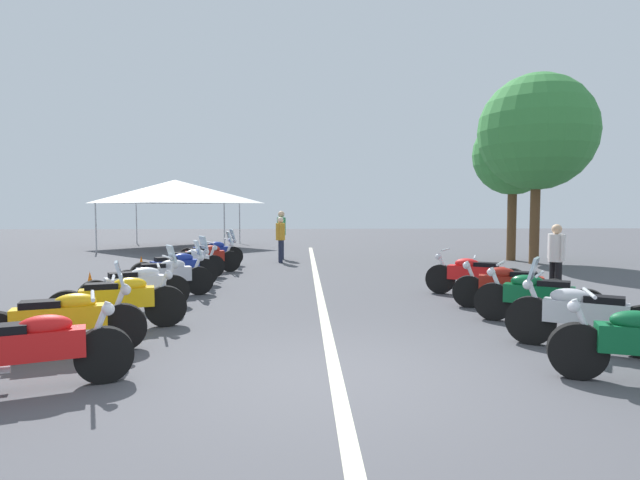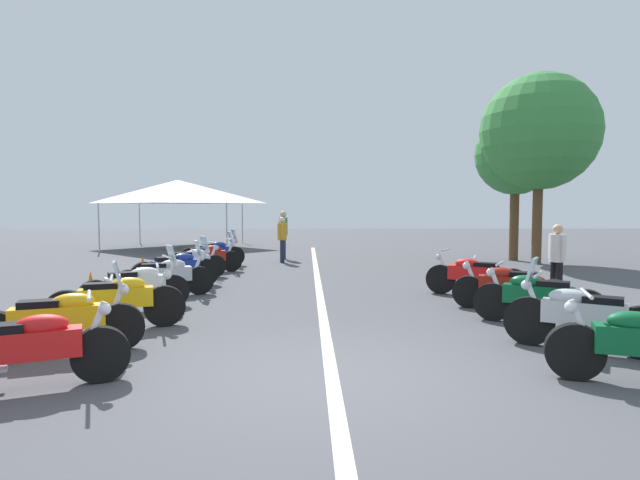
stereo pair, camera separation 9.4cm
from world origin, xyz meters
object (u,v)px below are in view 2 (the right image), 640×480
at_px(motorcycle_left_row_4, 166,275).
at_px(motorcycle_right_row_3, 509,286).
at_px(motorcycle_left_row_3, 137,286).
at_px(motorcycle_right_row_1, 581,316).
at_px(motorcycle_left_row_7, 207,257).
at_px(motorcycle_right_row_4, 475,275).
at_px(event_tent, 178,192).
at_px(motorcycle_left_row_0, 25,349).
at_px(motorcycle_left_row_2, 118,300).
at_px(roadside_tree_1, 539,132).
at_px(bystander_4, 282,236).
at_px(bystander_0, 283,231).
at_px(motorcycle_left_row_8, 213,252).
at_px(traffic_cone_1, 143,267).
at_px(motorcycle_right_row_2, 537,297).
at_px(roadside_tree_0, 516,156).
at_px(motorcycle_left_row_1, 61,320).
at_px(motorcycle_left_row_5, 177,268).
at_px(traffic_cone_2, 91,287).
at_px(bystander_2, 557,255).
at_px(motorcycle_left_row_6, 191,262).

bearing_deg(motorcycle_left_row_4, motorcycle_right_row_3, -35.26).
height_order(motorcycle_left_row_3, motorcycle_right_row_1, motorcycle_right_row_1).
xyz_separation_m(motorcycle_left_row_7, motorcycle_right_row_4, (-4.25, -6.53, -0.00)).
bearing_deg(event_tent, motorcycle_left_row_0, -170.79).
xyz_separation_m(motorcycle_left_row_2, roadside_tree_1, (9.16, -10.73, 3.95)).
bearing_deg(motorcycle_right_row_3, bystander_4, -41.20).
distance_m(motorcycle_left_row_0, bystander_0, 13.98).
height_order(motorcycle_left_row_8, motorcycle_right_row_1, motorcycle_right_row_1).
bearing_deg(motorcycle_left_row_4, traffic_cone_1, 93.67).
bearing_deg(motorcycle_right_row_2, roadside_tree_0, -79.44).
relative_size(motorcycle_right_row_1, bystander_0, 1.01).
bearing_deg(motorcycle_right_row_2, motorcycle_left_row_7, -15.81).
height_order(motorcycle_left_row_0, motorcycle_left_row_1, motorcycle_left_row_1).
height_order(motorcycle_left_row_5, traffic_cone_2, motorcycle_left_row_5).
relative_size(traffic_cone_1, bystander_0, 0.35).
relative_size(motorcycle_right_row_3, traffic_cone_2, 3.31).
xyz_separation_m(motorcycle_left_row_3, roadside_tree_0, (8.80, -10.60, 3.29)).
xyz_separation_m(motorcycle_left_row_1, bystander_0, (12.48, -2.32, 0.58)).
bearing_deg(traffic_cone_1, motorcycle_right_row_3, -119.17).
distance_m(motorcycle_left_row_8, bystander_2, 10.23).
bearing_deg(motorcycle_right_row_4, motorcycle_right_row_3, 126.69).
height_order(motorcycle_left_row_5, motorcycle_right_row_1, motorcycle_right_row_1).
bearing_deg(motorcycle_right_row_1, motorcycle_left_row_5, -7.55).
bearing_deg(traffic_cone_1, motorcycle_right_row_1, -132.29).
distance_m(motorcycle_left_row_2, event_tent, 17.15).
relative_size(motorcycle_right_row_3, bystander_4, 1.29).
height_order(motorcycle_left_row_6, traffic_cone_2, motorcycle_left_row_6).
bearing_deg(motorcycle_left_row_7, motorcycle_left_row_1, -108.88).
distance_m(motorcycle_left_row_0, motorcycle_left_row_7, 9.86).
relative_size(motorcycle_left_row_5, bystander_4, 1.20).
relative_size(motorcycle_left_row_2, motorcycle_left_row_7, 1.01).
xyz_separation_m(motorcycle_right_row_4, bystander_4, (6.95, 4.47, 0.46)).
relative_size(motorcycle_left_row_0, motorcycle_left_row_2, 0.98).
xyz_separation_m(roadside_tree_0, event_tent, (6.39, 13.54, -1.10)).
height_order(bystander_2, bystander_4, bystander_4).
xyz_separation_m(motorcycle_right_row_3, bystander_2, (1.21, -1.47, 0.46)).
bearing_deg(motorcycle_right_row_4, motorcycle_left_row_0, 70.75).
bearing_deg(bystander_4, motorcycle_right_row_4, 116.82).
distance_m(motorcycle_left_row_8, motorcycle_right_row_1, 12.02).
xyz_separation_m(motorcycle_left_row_3, traffic_cone_2, (1.00, 1.27, -0.17)).
distance_m(motorcycle_left_row_3, roadside_tree_0, 14.17).
bearing_deg(traffic_cone_1, motorcycle_left_row_1, -170.33).
relative_size(motorcycle_left_row_4, motorcycle_right_row_2, 1.08).
xyz_separation_m(motorcycle_left_row_8, bystander_2, (-6.01, -8.26, 0.44)).
height_order(motorcycle_left_row_0, traffic_cone_1, motorcycle_left_row_0).
bearing_deg(roadside_tree_1, motorcycle_left_row_3, 124.96).
relative_size(motorcycle_left_row_1, bystander_0, 1.16).
bearing_deg(motorcycle_left_row_6, motorcycle_left_row_0, -118.28).
bearing_deg(motorcycle_left_row_0, motorcycle_left_row_8, 68.20).
bearing_deg(motorcycle_right_row_2, bystander_4, -34.07).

